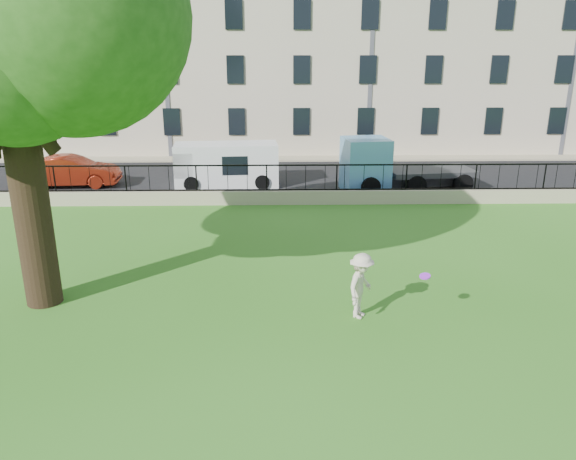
{
  "coord_description": "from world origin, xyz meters",
  "views": [
    {
      "loc": [
        0.41,
        -11.46,
        6.52
      ],
      "look_at": [
        0.73,
        3.5,
        1.6
      ],
      "focal_mm": 35.0,
      "sensor_mm": 36.0,
      "label": 1
    }
  ],
  "objects_px": {
    "white_van": "(227,165)",
    "blue_truck": "(406,164)",
    "frisbee": "(425,276)",
    "red_sedan": "(71,171)",
    "man": "(361,286)"
  },
  "relations": [
    {
      "from": "blue_truck",
      "to": "frisbee",
      "type": "bearing_deg",
      "value": -107.68
    },
    {
      "from": "man",
      "to": "blue_truck",
      "type": "xyz_separation_m",
      "value": [
        4.0,
        13.1,
        0.4
      ]
    },
    {
      "from": "white_van",
      "to": "man",
      "type": "bearing_deg",
      "value": -76.84
    },
    {
      "from": "man",
      "to": "white_van",
      "type": "relative_size",
      "value": 0.34
    },
    {
      "from": "red_sedan",
      "to": "blue_truck",
      "type": "bearing_deg",
      "value": -96.38
    },
    {
      "from": "man",
      "to": "red_sedan",
      "type": "distance_m",
      "value": 18.52
    },
    {
      "from": "man",
      "to": "red_sedan",
      "type": "bearing_deg",
      "value": 69.44
    },
    {
      "from": "red_sedan",
      "to": "white_van",
      "type": "height_order",
      "value": "white_van"
    },
    {
      "from": "frisbee",
      "to": "red_sedan",
      "type": "xyz_separation_m",
      "value": [
        -13.51,
        14.38,
        -0.47
      ]
    },
    {
      "from": "white_van",
      "to": "blue_truck",
      "type": "relative_size",
      "value": 0.83
    },
    {
      "from": "frisbee",
      "to": "red_sedan",
      "type": "distance_m",
      "value": 19.73
    },
    {
      "from": "man",
      "to": "frisbee",
      "type": "distance_m",
      "value": 1.57
    },
    {
      "from": "man",
      "to": "white_van",
      "type": "height_order",
      "value": "white_van"
    },
    {
      "from": "man",
      "to": "red_sedan",
      "type": "height_order",
      "value": "man"
    },
    {
      "from": "frisbee",
      "to": "man",
      "type": "bearing_deg",
      "value": 169.57
    }
  ]
}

